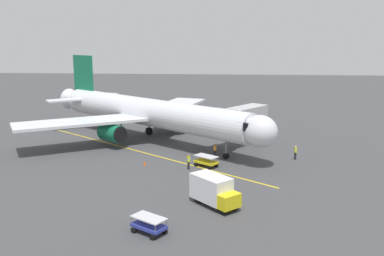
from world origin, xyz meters
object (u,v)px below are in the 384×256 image
Objects in this scene: ground_crew_marshaller at (295,152)px; belt_loader_near_nose at (180,113)px; jet_bridge at (236,119)px; airplane at (148,113)px; box_truck_starboard_side at (214,191)px; ground_crew_loader at (189,162)px; safety_cone_nose_left at (145,163)px; safety_cone_wing_port at (198,172)px; baggage_cart_rear_apron at (149,225)px; safety_cone_nose_right at (252,138)px; ground_crew_wing_walker at (215,150)px; baggage_cart_portside at (206,161)px.

belt_loader_near_nose is (16.67, -26.45, -0.17)m from ground_crew_marshaller.
airplane is at bearing -11.89° from jet_bridge.
jet_bridge is at bearing -96.24° from box_truck_starboard_side.
safety_cone_nose_left is (5.11, -0.96, -0.61)m from ground_crew_loader.
belt_loader_near_nose is (4.29, -31.37, -0.17)m from ground_crew_loader.
airplane is 20.17× the size of ground_crew_marshaller.
ground_crew_marshaller is at bearing -148.64° from safety_cone_wing_port.
box_truck_starboard_side is 1.59× the size of baggage_cart_rear_apron.
ground_crew_loader is (5.39, 10.33, -2.88)m from jet_bridge.
safety_cone_wing_port is at bearing 31.36° from ground_crew_marshaller.
airplane is 11.72× the size of baggage_cart_rear_apron.
belt_loader_near_nose is 33.72m from safety_cone_wing_port.
safety_cone_nose_left and safety_cone_nose_right have the same top height.
box_truck_starboard_side is (-3.14, 10.26, 0.50)m from ground_crew_loader.
ground_crew_marshaller reaches higher than safety_cone_nose_left.
baggage_cart_rear_apron reaches higher than safety_cone_nose_right.
airplane is 29.51m from baggage_cart_rear_apron.
baggage_cart_rear_apron is at bearing 75.19° from jet_bridge.
baggage_cart_portside is (0.89, 3.89, -0.23)m from ground_crew_wing_walker.
belt_loader_near_nose is at bearing -97.84° from airplane.
safety_cone_wing_port is (0.70, 3.03, -0.38)m from baggage_cart_portside.
ground_crew_wing_walker is (-9.62, 7.88, -3.12)m from airplane.
baggage_cart_rear_apron is at bearing 72.86° from safety_cone_nose_right.
baggage_cart_portside is 7.02m from safety_cone_nose_left.
baggage_cart_portside is (-8.73, 11.77, -3.35)m from airplane.
box_truck_starboard_side is at bearing 79.31° from safety_cone_nose_right.
jet_bridge is 3.50× the size of baggage_cart_portside.
ground_crew_loader is (12.38, 4.92, 0.00)m from ground_crew_marshaller.
baggage_cart_portside is at bearing 101.57° from belt_loader_near_nose.
ground_crew_wing_walker is at bearing 140.69° from airplane.
baggage_cart_portside is at bearing -83.78° from box_truck_starboard_side.
belt_loader_near_nose is 30.43m from safety_cone_nose_left.
safety_cone_nose_left is at bearing 41.76° from jet_bridge.
airplane is at bearing -62.09° from ground_crew_loader.
safety_cone_nose_right is at bearing -114.05° from baggage_cart_portside.
ground_crew_marshaller is 31.27m from belt_loader_near_nose.
ground_crew_wing_walker is at bearing 61.73° from safety_cone_nose_right.
belt_loader_near_nose reaches higher than ground_crew_marshaller.
baggage_cart_rear_apron is at bearing 78.31° from ground_crew_wing_walker.
box_truck_starboard_side is at bearing 91.33° from ground_crew_wing_walker.
ground_crew_loader is at bearing -72.98° from box_truck_starboard_side.
ground_crew_marshaller is 13.32m from ground_crew_loader.
safety_cone_nose_right is (-5.88, -13.17, -0.38)m from baggage_cart_portside.
ground_crew_wing_walker is 8.90m from safety_cone_nose_left.
ground_crew_wing_walker is at bearing -102.86° from baggage_cart_portside.
airplane reaches higher than box_truck_starboard_side.
ground_crew_marshaller is at bearing 142.25° from jet_bridge.
box_truck_starboard_side is 7.40m from baggage_cart_rear_apron.
belt_loader_near_nose is 42.30m from box_truck_starboard_side.
ground_crew_wing_walker is 27.28m from belt_loader_near_nose.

